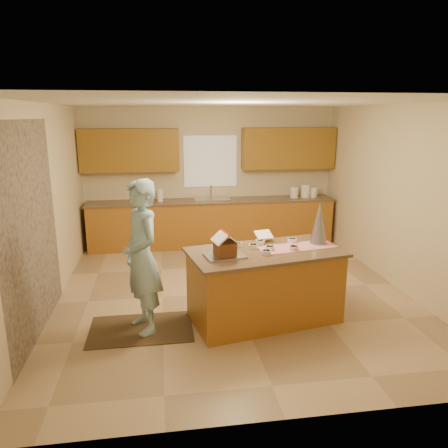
{
  "coord_description": "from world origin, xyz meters",
  "views": [
    {
      "loc": [
        -1.0,
        -5.79,
        2.54
      ],
      "look_at": [
        -0.1,
        0.2,
        1.0
      ],
      "focal_mm": 34.35,
      "sensor_mm": 36.0,
      "label": 1
    }
  ],
  "objects_px": {
    "island_base": "(264,287)",
    "tinsel_tree": "(319,223)",
    "gingerbread_house": "(225,246)",
    "boy": "(142,257)"
  },
  "relations": [
    {
      "from": "island_base",
      "to": "tinsel_tree",
      "type": "xyz_separation_m",
      "value": [
        0.75,
        0.2,
        0.75
      ]
    },
    {
      "from": "island_base",
      "to": "gingerbread_house",
      "type": "relative_size",
      "value": 5.5
    },
    {
      "from": "boy",
      "to": "gingerbread_house",
      "type": "bearing_deg",
      "value": 62.34
    },
    {
      "from": "tinsel_tree",
      "to": "gingerbread_house",
      "type": "height_order",
      "value": "tinsel_tree"
    },
    {
      "from": "tinsel_tree",
      "to": "island_base",
      "type": "bearing_deg",
      "value": -165.33
    },
    {
      "from": "island_base",
      "to": "gingerbread_house",
      "type": "height_order",
      "value": "gingerbread_house"
    },
    {
      "from": "island_base",
      "to": "boy",
      "type": "relative_size",
      "value": 0.98
    },
    {
      "from": "island_base",
      "to": "boy",
      "type": "xyz_separation_m",
      "value": [
        -1.5,
        -0.06,
        0.49
      ]
    },
    {
      "from": "island_base",
      "to": "boy",
      "type": "distance_m",
      "value": 1.58
    },
    {
      "from": "boy",
      "to": "gingerbread_house",
      "type": "relative_size",
      "value": 5.63
    }
  ]
}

